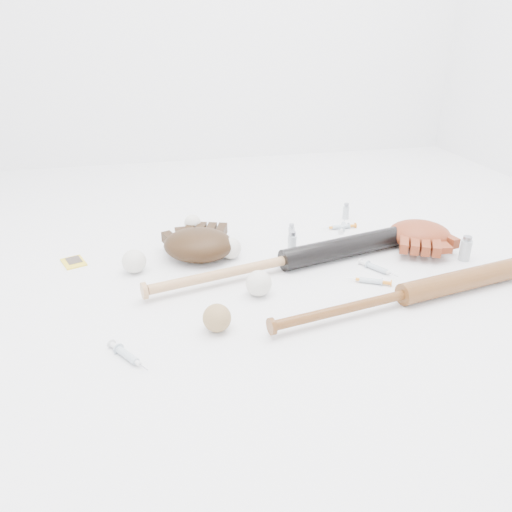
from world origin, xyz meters
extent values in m
plane|color=white|center=(0.00, 0.00, 0.00)|extent=(3.00, 3.00, 0.00)
cube|color=yellow|center=(-0.63, 0.21, 0.00)|extent=(0.10, 0.11, 0.01)
cube|color=white|center=(-0.21, 0.33, 0.02)|extent=(0.07, 0.07, 0.04)
sphere|color=silver|center=(-0.21, 0.33, 0.07)|extent=(0.06, 0.06, 0.06)
sphere|color=silver|center=(-0.43, 0.10, 0.04)|extent=(0.08, 0.08, 0.08)
sphere|color=silver|center=(-0.11, 0.13, 0.04)|extent=(0.07, 0.07, 0.07)
sphere|color=silver|center=(-0.07, -0.14, 0.04)|extent=(0.08, 0.08, 0.08)
sphere|color=#987649|center=(-0.22, -0.30, 0.04)|extent=(0.08, 0.08, 0.08)
cylinder|color=#AFB9C0|center=(0.42, 0.40, 0.03)|extent=(0.03, 0.03, 0.07)
cylinder|color=#AFB9C0|center=(0.14, 0.25, 0.03)|extent=(0.02, 0.02, 0.06)
cylinder|color=#AFB9C0|center=(0.11, 0.13, 0.04)|extent=(0.03, 0.03, 0.08)
cylinder|color=#AFB9C0|center=(0.67, -0.06, 0.04)|extent=(0.04, 0.04, 0.09)
camera|label=1|loc=(-0.37, -1.40, 0.74)|focal=35.00mm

